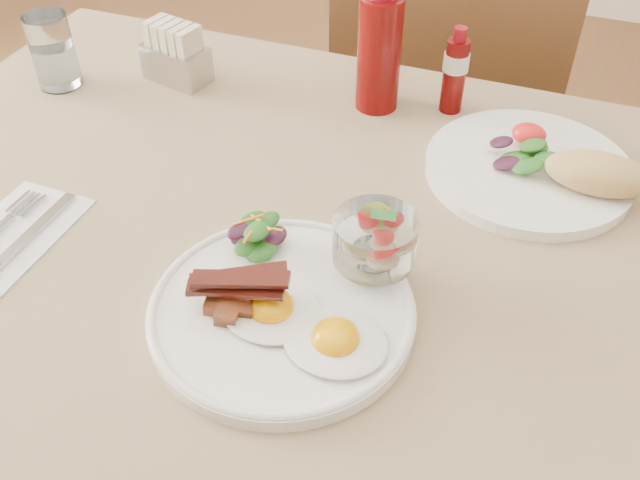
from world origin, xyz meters
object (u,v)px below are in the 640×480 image
table (338,296)px  second_plate (545,169)px  water_glass (54,55)px  chair_far (447,120)px  main_plate (282,312)px  fruit_cup (375,240)px  ketchup_bottle (379,51)px  sugar_caddy (176,56)px  hot_sauce_bottle (455,71)px

table → second_plate: second_plate is taller
water_glass → second_plate: bearing=1.2°
chair_far → second_plate: 0.56m
main_plate → second_plate: 0.41m
chair_far → fruit_cup: size_ratio=10.31×
ketchup_bottle → sugar_caddy: bearing=-173.3°
chair_far → water_glass: (-0.53, -0.47, 0.28)m
second_plate → ketchup_bottle: bearing=159.0°
main_plate → ketchup_bottle: bearing=94.4°
second_plate → hot_sauce_bottle: size_ratio=2.22×
sugar_caddy → second_plate: bearing=6.5°
fruit_cup → sugar_caddy: (-0.42, 0.32, -0.03)m
sugar_caddy → chair_far: bearing=59.8°
sugar_caddy → water_glass: bearing=-141.9°
main_plate → water_glass: water_glass is taller
chair_far → fruit_cup: chair_far is taller
ketchup_bottle → hot_sauce_bottle: bearing=14.6°
table → fruit_cup: bearing=-41.6°
chair_far → second_plate: (0.21, -0.45, 0.25)m
chair_far → fruit_cup: (0.06, -0.71, 0.29)m
main_plate → ketchup_bottle: 0.45m
table → chair_far: (0.00, 0.66, -0.14)m
main_plate → hot_sauce_bottle: size_ratio=2.17×
main_plate → hot_sauce_bottle: hot_sauce_bottle is taller
chair_far → main_plate: chair_far is taller
main_plate → ketchup_bottle: ketchup_bottle is taller
water_glass → fruit_cup: bearing=-22.7°
sugar_caddy → water_glass: 0.18m
main_plate → second_plate: second_plate is taller
hot_sauce_bottle → sugar_caddy: size_ratio=1.16×
water_glass → hot_sauce_bottle: bearing=13.7°
table → ketchup_bottle: (-0.05, 0.31, 0.18)m
second_plate → water_glass: bearing=-178.8°
main_plate → water_glass: bearing=147.5°
chair_far → hot_sauce_bottle: chair_far is taller
fruit_cup → water_glass: (-0.58, 0.24, -0.02)m
hot_sauce_bottle → chair_far: bearing=99.3°
main_plate → fruit_cup: size_ratio=3.10×
table → second_plate: (0.21, 0.21, 0.11)m
fruit_cup → main_plate: bearing=-132.2°
sugar_caddy → hot_sauce_bottle: bearing=21.5°
chair_far → second_plate: bearing=-65.6°
second_plate → hot_sauce_bottle: hot_sauce_bottle is taller
table → main_plate: (-0.02, -0.13, 0.10)m
chair_far → hot_sauce_bottle: size_ratio=7.22×
table → main_plate: 0.16m
sugar_caddy → water_glass: (-0.16, -0.08, 0.01)m
second_plate → water_glass: water_glass is taller
hot_sauce_bottle → sugar_caddy: bearing=-171.3°
sugar_caddy → main_plate: bearing=-36.5°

